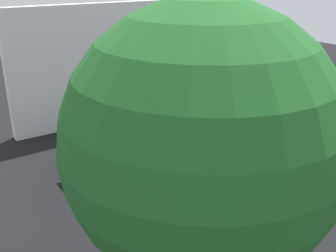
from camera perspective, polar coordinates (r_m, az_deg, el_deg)
The scene contains 5 objects.
ground_plane at distance 11.43m, azimuth 2.48°, elevation -4.49°, with size 40.00×40.00×0.00m, color black.
pickup_truck at distance 11.25m, azimuth 4.06°, elevation 0.48°, with size 6.05×2.08×2.23m.
building_facade at distance 14.55m, azimuth -4.09°, elevation 9.70°, with size 9.44×0.36×4.05m, color white.
tree_background at distance 4.02m, azimuth 4.88°, elevation -2.41°, with size 2.88×2.88×4.87m.
trash_can at distance 15.24m, azimuth 3.36°, elevation 4.33°, with size 0.60×0.60×0.98m.
Camera 1 is at (-6.24, -8.14, 5.06)m, focal length 42.02 mm.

